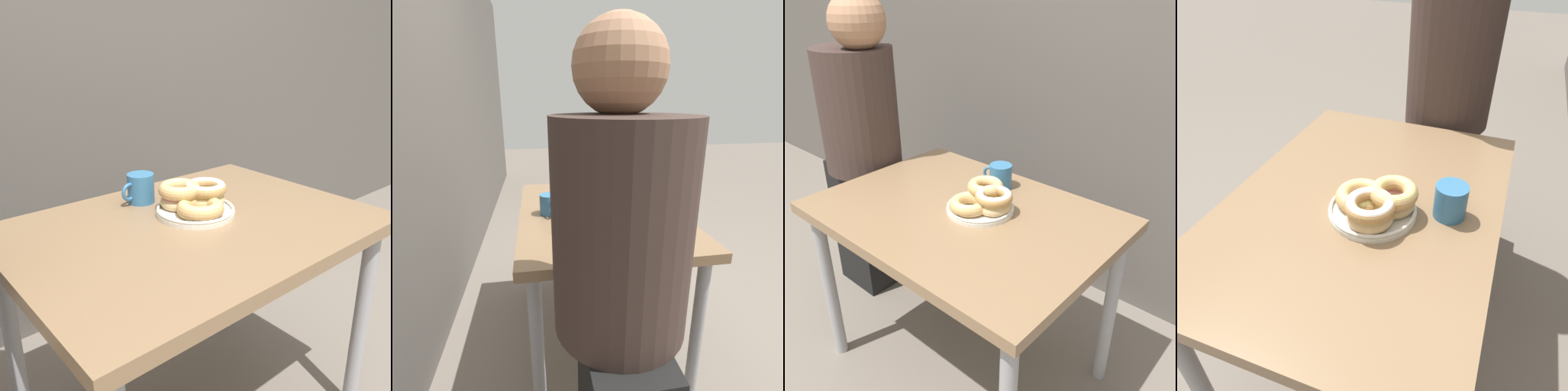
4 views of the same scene
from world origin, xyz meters
The scene contains 5 objects.
wall_back centered at (0.00, 1.12, 1.30)m, with size 8.00×0.05×2.60m.
dining_table centered at (0.00, 0.28, 0.66)m, with size 1.04×0.75×0.74m.
donut_plate centered at (0.05, 0.34, 0.79)m, with size 0.26×0.27×0.09m.
coffee_mug centered at (-0.02, 0.52, 0.79)m, with size 0.12×0.09×0.09m.
person_figure centered at (-0.73, 0.37, 0.79)m, with size 0.41×0.34×1.44m.
Camera 3 is at (0.94, -0.68, 1.49)m, focal length 40.00 mm.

